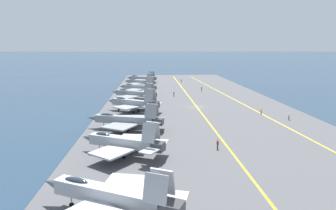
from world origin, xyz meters
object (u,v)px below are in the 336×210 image
Objects in this scene: parked_jet_eighth at (142,78)px; crew_blue_vest at (174,94)px; parked_jet_second at (123,142)px; parked_jet_fifth at (134,94)px; crew_brown_vest at (202,88)px; parked_jet_third at (126,120)px; crew_yellow_vest at (261,111)px; parked_jet_nearest at (110,195)px; crew_purple_vest at (181,81)px; crew_white_vest at (289,116)px; parked_jet_seventh at (140,82)px; parked_jet_sixth at (138,87)px; crew_red_vest at (218,144)px; parked_jet_fourth at (133,103)px.

parked_jet_eighth is 44.53m from crew_blue_vest.
parked_jet_fifth is (50.18, 0.72, 0.20)m from parked_jet_second.
crew_brown_vest is at bearing -42.72° from crew_blue_vest.
parked_jet_third is 85.52m from parked_jet_eighth.
parked_jet_eighth is 79.84m from crew_yellow_vest.
crew_purple_vest is at bearing -9.44° from parked_jet_nearest.
crew_white_vest reaches higher than crew_blue_vest.
parked_jet_third is 1.16× the size of parked_jet_seventh.
crew_brown_vest is at bearing -24.83° from parked_jet_third.
crew_white_vest is at bearing -125.47° from parked_jet_fifth.
parked_jet_fifth is 9.15× the size of crew_blue_vest.
crew_yellow_vest is 7.85m from crew_white_vest.
crew_yellow_vest is 43.91m from crew_brown_vest.
parked_jet_sixth reaches higher than crew_red_vest.
parked_jet_nearest is 68.58m from parked_jet_fifth.
parked_jet_nearest is 9.59× the size of crew_yellow_vest.
parked_jet_second is at bearing 119.86° from crew_white_vest.
parked_jet_fifth is at bearing 157.55° from crew_purple_vest.
crew_white_vest is at bearing -43.39° from parked_jet_nearest.
crew_red_vest is at bearing -82.62° from parked_jet_second.
parked_jet_third is 9.73× the size of crew_brown_vest.
parked_jet_fifth is (16.78, 0.57, -0.04)m from parked_jet_fourth.
parked_jet_nearest is 9.26× the size of crew_white_vest.
parked_jet_nearest is at bearing 170.55° from crew_blue_vest.
parked_jet_third is 34.77m from parked_jet_fifth.
parked_jet_fifth is 1.07× the size of parked_jet_sixth.
parked_jet_third is at bearing 179.25° from parked_jet_sixth.
crew_blue_vest is (42.83, -13.69, -1.29)m from parked_jet_third.
parked_jet_seventh reaches higher than crew_white_vest.
parked_jet_third is 9.94× the size of crew_yellow_vest.
parked_jet_sixth is at bearing 55.49° from crew_blue_vest.
crew_white_vest is (20.05, -22.26, 0.04)m from crew_red_vest.
parked_jet_second is 8.73× the size of crew_red_vest.
parked_jet_fourth is 8.93× the size of crew_brown_vest.
parked_jet_third reaches higher than crew_purple_vest.
parked_jet_seventh is at bearing 25.99° from crew_blue_vest.
crew_purple_vest is at bearing -31.06° from parked_jet_sixth.
parked_jet_nearest is 1.02× the size of parked_jet_fifth.
parked_jet_second is 1.02× the size of parked_jet_seventh.
parked_jet_nearest is at bearing -178.41° from parked_jet_third.
crew_purple_vest is at bearing -2.15° from crew_red_vest.
parked_jet_eighth is at bearing -1.25° from parked_jet_fifth.
parked_jet_fourth is (33.41, 0.15, 0.25)m from parked_jet_second.
parked_jet_nearest is 77.70m from crew_blue_vest.
crew_yellow_vest is 31.74m from crew_red_vest.
crew_brown_vest is (-29.38, -24.92, -1.27)m from parked_jet_eighth.
parked_jet_fourth is 33.78m from parked_jet_sixth.
crew_red_vest is (-48.06, -17.07, -1.55)m from parked_jet_fifth.
crew_blue_vest is (76.64, -12.75, -1.55)m from parked_jet_nearest.
crew_white_vest is at bearing -148.42° from parked_jet_seventh.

